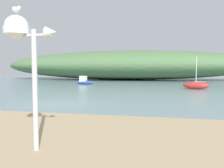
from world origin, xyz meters
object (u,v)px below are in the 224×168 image
mast_structure (21,37)px  motorboat_east_reach (84,81)px  seagull_on_radar (17,9)px  sailboat_far_right (196,85)px

mast_structure → motorboat_east_reach: size_ratio=1.13×
seagull_on_radar → motorboat_east_reach: bearing=105.4°
mast_structure → sailboat_far_right: sailboat_far_right is taller
mast_structure → motorboat_east_reach: 26.27m
seagull_on_radar → sailboat_far_right: (7.19, 20.06, -3.06)m
mast_structure → motorboat_east_reach: bearing=105.6°
seagull_on_radar → mast_structure: bearing=-8.1°
seagull_on_radar → motorboat_east_reach: seagull_on_radar is taller
mast_structure → seagull_on_radar: bearing=171.9°
mast_structure → seagull_on_radar: (-0.12, 0.02, 0.64)m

